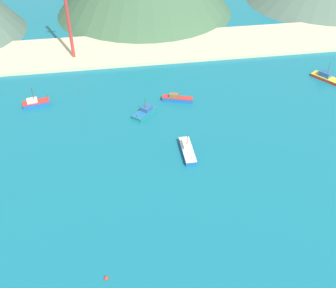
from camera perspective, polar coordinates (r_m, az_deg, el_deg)
ground at (r=90.58m, az=3.26°, el=-6.76°), size 260.00×280.00×0.50m
fishing_boat_0 at (r=138.92m, az=21.25°, el=8.62°), size 8.33×10.21×5.87m
fishing_boat_1 at (r=113.66m, az=-3.22°, el=4.50°), size 7.62×7.80×5.00m
fishing_boat_3 at (r=99.74m, az=2.70°, el=-0.85°), size 2.64×9.94×5.42m
fishing_boat_4 at (r=122.71m, az=-17.95°, el=5.44°), size 7.81×4.08×5.86m
fishing_boat_5 at (r=118.97m, az=1.26°, el=6.33°), size 8.99×4.62×2.40m
buoy_0 at (r=77.08m, az=-8.57°, el=-17.97°), size 0.78×0.78×0.78m
beach_strip at (r=149.64m, az=-2.55°, el=13.23°), size 247.00×24.69×1.20m
radio_tower at (r=138.81m, az=-14.00°, el=18.19°), size 3.65×2.92×36.49m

